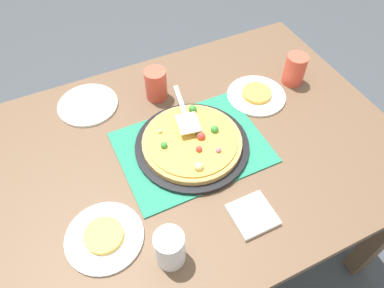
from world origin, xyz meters
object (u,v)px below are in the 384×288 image
at_px(plate_far_right, 105,237).
at_px(served_slice_left, 257,93).
at_px(pizza, 192,141).
at_px(cup_corner, 295,69).
at_px(plate_near_left, 256,96).
at_px(plate_side, 88,105).
at_px(served_slice_right, 104,235).
at_px(cup_near, 156,84).
at_px(napkin_stack, 253,215).
at_px(pizza_server, 185,113).
at_px(pizza_pan, 192,145).
at_px(cup_far, 170,248).

relative_size(plate_far_right, served_slice_left, 2.00).
height_order(pizza, cup_corner, cup_corner).
height_order(plate_near_left, plate_side, same).
bearing_deg(served_slice_right, plate_far_right, 0.00).
xyz_separation_m(cup_near, napkin_stack, (-0.06, 0.59, -0.05)).
xyz_separation_m(plate_side, cup_corner, (-0.76, 0.21, 0.06)).
bearing_deg(napkin_stack, served_slice_left, -123.16).
xyz_separation_m(pizza_server, napkin_stack, (-0.03, 0.40, -0.06)).
distance_m(plate_side, served_slice_left, 0.63).
distance_m(pizza_pan, pizza, 0.02).
bearing_deg(plate_side, pizza_server, 138.27).
bearing_deg(served_slice_left, plate_side, -21.13).
bearing_deg(pizza_server, plate_side, -41.73).
bearing_deg(pizza_pan, pizza_server, -100.82).
distance_m(served_slice_right, napkin_stack, 0.43).
relative_size(plate_side, cup_far, 1.83).
distance_m(plate_near_left, napkin_stack, 0.51).
bearing_deg(served_slice_right, napkin_stack, 163.64).
bearing_deg(served_slice_left, plate_far_right, 23.95).
relative_size(pizza_pan, cup_far, 3.17).
xyz_separation_m(plate_side, served_slice_left, (-0.59, 0.23, 0.01)).
xyz_separation_m(cup_near, cup_corner, (-0.51, 0.15, 0.00)).
height_order(pizza_pan, napkin_stack, pizza_pan).
bearing_deg(cup_corner, plate_far_right, 20.37).
distance_m(pizza_pan, plate_near_left, 0.35).
height_order(cup_corner, pizza_server, cup_corner).
distance_m(served_slice_left, cup_corner, 0.18).
bearing_deg(served_slice_right, pizza_server, -143.26).
bearing_deg(plate_near_left, cup_near, -25.91).
height_order(served_slice_right, cup_near, cup_near).
height_order(pizza, napkin_stack, pizza).
relative_size(plate_far_right, cup_far, 1.83).
bearing_deg(napkin_stack, plate_far_right, -16.36).
relative_size(plate_side, cup_near, 1.83).
bearing_deg(pizza_server, cup_far, 60.50).
bearing_deg(plate_far_right, plate_side, -100.48).
relative_size(plate_near_left, plate_far_right, 1.00).
distance_m(plate_side, cup_corner, 0.79).
bearing_deg(pizza_pan, plate_near_left, -160.05).
height_order(plate_far_right, cup_corner, cup_corner).
height_order(pizza, plate_far_right, pizza).
relative_size(pizza_pan, cup_near, 3.17).
height_order(plate_far_right, plate_side, same).
bearing_deg(plate_side, served_slice_right, 79.52).
relative_size(cup_far, napkin_stack, 1.00).
xyz_separation_m(served_slice_left, pizza_server, (0.31, 0.02, 0.05)).
bearing_deg(plate_near_left, cup_corner, -175.41).
bearing_deg(served_slice_left, plate_near_left, 0.00).
height_order(served_slice_right, cup_corner, cup_corner).
height_order(pizza_server, napkin_stack, pizza_server).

